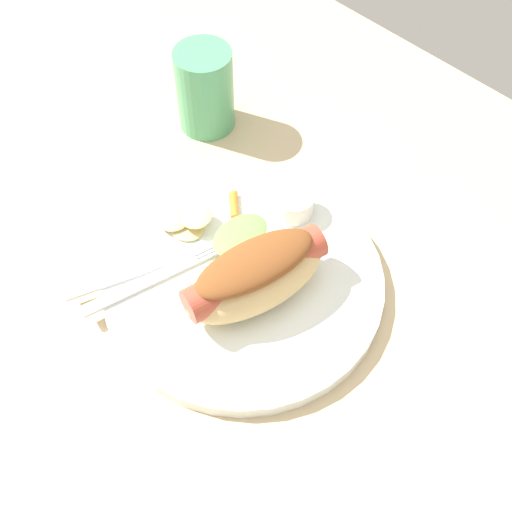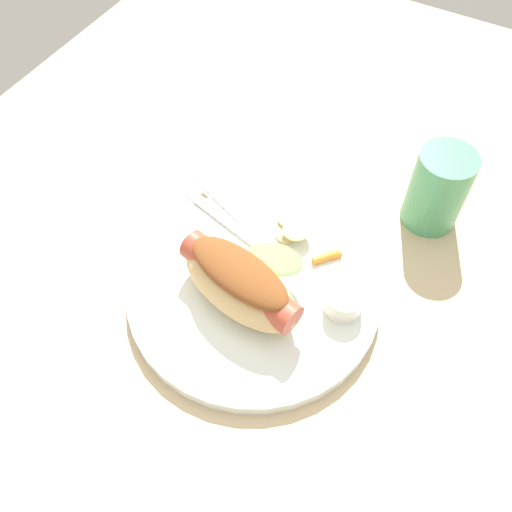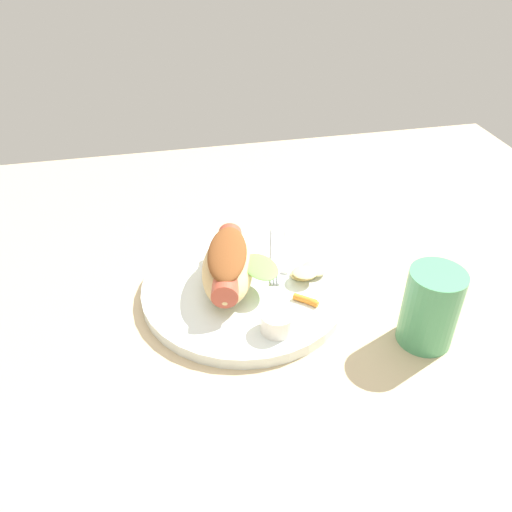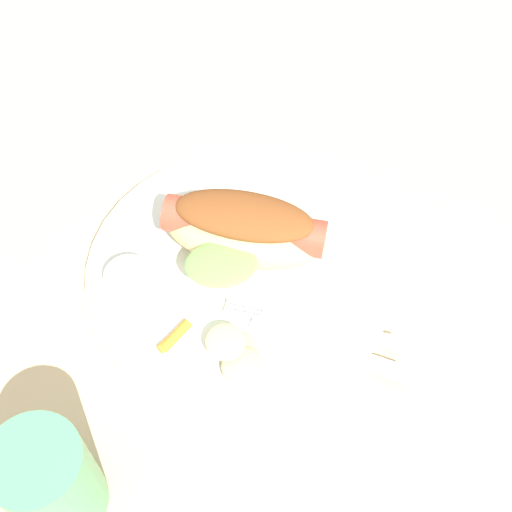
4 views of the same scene
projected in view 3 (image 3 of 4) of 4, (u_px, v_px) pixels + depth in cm
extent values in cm
cube|color=tan|center=(264.00, 282.00, 73.62)|extent=(120.00, 90.00, 1.80)
cylinder|color=white|center=(244.00, 289.00, 69.69)|extent=(27.22, 27.22, 1.60)
ellipsoid|color=#DBB77A|center=(228.00, 268.00, 67.71)|extent=(9.58, 15.24, 5.19)
cylinder|color=#B24733|center=(228.00, 263.00, 67.18)|extent=(6.26, 14.38, 3.30)
ellipsoid|color=brown|center=(227.00, 253.00, 66.31)|extent=(7.49, 12.81, 2.16)
ellipsoid|color=#6BB74C|center=(261.00, 267.00, 66.27)|extent=(4.95, 6.37, 1.14)
cylinder|color=white|center=(277.00, 322.00, 61.48)|extent=(4.04, 4.04, 2.53)
cube|color=silver|center=(275.00, 245.00, 76.24)|extent=(4.09, 11.89, 0.40)
cube|color=silver|center=(272.00, 277.00, 70.12)|extent=(1.07, 3.18, 0.40)
cube|color=silver|center=(275.00, 277.00, 70.11)|extent=(1.07, 3.18, 0.40)
cube|color=silver|center=(278.00, 277.00, 70.10)|extent=(1.07, 3.18, 0.40)
cube|color=silver|center=(288.00, 245.00, 76.20)|extent=(6.19, 13.01, 0.36)
ellipsoid|color=#D6C07E|center=(304.00, 274.00, 70.57)|extent=(4.22, 3.74, 0.50)
ellipsoid|color=#D6C07E|center=(314.00, 268.00, 70.75)|extent=(3.64, 3.70, 0.55)
ellipsoid|color=#D6C07E|center=(304.00, 272.00, 68.90)|extent=(3.60, 3.54, 0.86)
cylinder|color=orange|center=(305.00, 299.00, 66.00)|extent=(2.94, 2.60, 0.87)
cylinder|color=orange|center=(311.00, 302.00, 65.65)|extent=(2.00, 1.96, 0.82)
cylinder|color=#4C9E6B|center=(431.00, 308.00, 60.30)|extent=(6.50, 6.50, 9.99)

